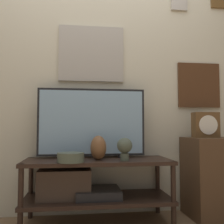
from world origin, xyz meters
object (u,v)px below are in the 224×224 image
(television, at_px, (92,122))
(vase_wide_bowl, at_px, (71,157))
(vase_urn_stoneware, at_px, (98,148))
(mantel_clock, at_px, (206,125))
(decorative_bust, at_px, (125,147))

(television, height_order, vase_wide_bowl, television)
(vase_urn_stoneware, bearing_deg, mantel_clock, 4.94)
(television, distance_m, mantel_clock, 1.02)
(vase_urn_stoneware, xyz_separation_m, decorative_bust, (0.21, -0.08, 0.01))
(vase_urn_stoneware, height_order, decorative_bust, vase_urn_stoneware)
(vase_wide_bowl, bearing_deg, vase_urn_stoneware, 27.95)
(television, height_order, mantel_clock, television)
(vase_urn_stoneware, distance_m, decorative_bust, 0.22)
(vase_urn_stoneware, height_order, vase_wide_bowl, vase_urn_stoneware)
(vase_urn_stoneware, distance_m, mantel_clock, 1.00)
(vase_urn_stoneware, xyz_separation_m, vase_wide_bowl, (-0.22, -0.11, -0.06))
(vase_wide_bowl, xyz_separation_m, decorative_bust, (0.42, 0.04, 0.07))
(vase_wide_bowl, bearing_deg, television, 56.81)
(mantel_clock, bearing_deg, vase_urn_stoneware, -175.06)
(decorative_bust, height_order, mantel_clock, mantel_clock)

